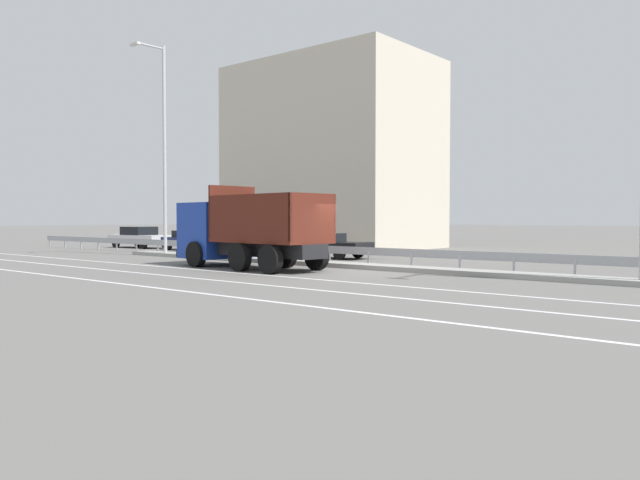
{
  "coord_description": "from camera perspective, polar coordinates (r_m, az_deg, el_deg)",
  "views": [
    {
      "loc": [
        13.93,
        -18.26,
        1.97
      ],
      "look_at": [
        -1.57,
        0.29,
        1.14
      ],
      "focal_mm": 35.0,
      "sensor_mm": 36.0,
      "label": 1
    }
  ],
  "objects": [
    {
      "name": "lane_strip_0",
      "position": [
        23.6,
        -9.36,
        -2.84
      ],
      "size": [
        56.71,
        0.16,
        0.01
      ],
      "primitive_type": "cube",
      "color": "silver",
      "rests_on": "ground_plane"
    },
    {
      "name": "ground_plane",
      "position": [
        23.05,
        2.53,
        -2.93
      ],
      "size": [
        320.0,
        320.0,
        0.0
      ],
      "primitive_type": "plane",
      "color": "#605E5B"
    },
    {
      "name": "parked_car_0",
      "position": [
        43.6,
        -16.13,
        0.25
      ],
      "size": [
        4.67,
        2.3,
        1.43
      ],
      "rotation": [
        0.0,
        0.0,
        -1.48
      ],
      "color": "silver",
      "rests_on": "ground_plane"
    },
    {
      "name": "lane_strip_1",
      "position": [
        22.18,
        -13.84,
        -3.17
      ],
      "size": [
        56.71,
        0.16,
        0.01
      ],
      "primitive_type": "cube",
      "color": "silver",
      "rests_on": "ground_plane"
    },
    {
      "name": "parked_car_1",
      "position": [
        39.48,
        -11.77,
        0.0
      ],
      "size": [
        4.06,
        1.95,
        1.23
      ],
      "rotation": [
        0.0,
        0.0,
        -1.62
      ],
      "color": "navy",
      "rests_on": "ground_plane"
    },
    {
      "name": "parked_car_2",
      "position": [
        35.15,
        -6.91,
        -0.03
      ],
      "size": [
        4.8,
        2.07,
        1.52
      ],
      "rotation": [
        0.0,
        0.0,
        -1.5
      ],
      "color": "silver",
      "rests_on": "ground_plane"
    },
    {
      "name": "background_building_0",
      "position": [
        43.45,
        1.1,
        7.66
      ],
      "size": [
        13.41,
        8.8,
        12.55
      ],
      "primitive_type": "cube",
      "color": "beige",
      "rests_on": "ground_plane"
    },
    {
      "name": "median_guardrail",
      "position": [
        25.29,
        6.38,
        -1.21
      ],
      "size": [
        56.71,
        0.09,
        0.78
      ],
      "color": "#9EA0A5",
      "rests_on": "ground_plane"
    },
    {
      "name": "median_road_sign",
      "position": [
        30.16,
        -8.68,
        0.74
      ],
      "size": [
        0.75,
        0.16,
        2.52
      ],
      "color": "white",
      "rests_on": "ground_plane"
    },
    {
      "name": "parked_car_3",
      "position": [
        31.13,
        0.27,
        -0.45
      ],
      "size": [
        5.0,
        2.12,
        1.24
      ],
      "rotation": [
        0.0,
        0.0,
        -1.5
      ],
      "color": "black",
      "rests_on": "ground_plane"
    },
    {
      "name": "street_lamp_0",
      "position": [
        33.72,
        -14.19,
        8.61
      ],
      "size": [
        0.71,
        1.86,
        10.9
      ],
      "color": "#ADADB2",
      "rests_on": "ground_plane"
    },
    {
      "name": "median_island",
      "position": [
        24.42,
        4.95,
        -2.45
      ],
      "size": [
        31.19,
        1.1,
        0.18
      ],
      "primitive_type": "cube",
      "color": "gray",
      "rests_on": "ground_plane"
    },
    {
      "name": "dump_truck",
      "position": [
        25.53,
        -7.66,
        0.48
      ],
      "size": [
        7.32,
        3.11,
        3.3
      ],
      "rotation": [
        0.0,
        0.0,
        1.49
      ],
      "color": "#19389E",
      "rests_on": "ground_plane"
    },
    {
      "name": "lane_strip_2",
      "position": [
        20.79,
        -19.46,
        -3.57
      ],
      "size": [
        56.71,
        0.16,
        0.01
      ],
      "primitive_type": "cube",
      "color": "silver",
      "rests_on": "ground_plane"
    }
  ]
}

